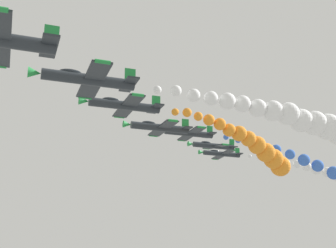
% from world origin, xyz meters
% --- Properties ---
extents(airplane_left_inner, '(9.56, 10.35, 2.32)m').
position_xyz_m(airplane_left_inner, '(-20.88, 15.68, 93.84)').
color(airplane_left_inner, '#23282D').
extents(smoke_trail_left_inner, '(4.25, 26.02, 4.12)m').
position_xyz_m(smoke_trail_left_inner, '(-19.68, -9.64, 92.65)').
color(smoke_trail_left_inner, white).
extents(airplane_right_inner, '(9.56, 10.35, 2.32)m').
position_xyz_m(airplane_right_inner, '(-9.57, 9.28, 95.66)').
color(airplane_right_inner, '#23282D').
extents(smoke_trail_right_inner, '(7.04, 20.53, 7.14)m').
position_xyz_m(smoke_trail_right_inner, '(-6.46, -11.53, 92.42)').
color(smoke_trail_right_inner, orange).
extents(airplane_left_outer, '(9.57, 10.35, 2.33)m').
position_xyz_m(airplane_left_outer, '(0.49, 1.28, 96.37)').
color(airplane_left_outer, '#23282D').
extents(airplane_right_outer, '(9.56, 10.35, 2.32)m').
position_xyz_m(airplane_right_outer, '(10.53, -7.50, 98.98)').
color(airplane_right_outer, '#23282D').
extents(smoke_trail_right_outer, '(6.91, 20.66, 8.12)m').
position_xyz_m(smoke_trail_right_outer, '(7.36, -28.80, 94.95)').
color(smoke_trail_right_outer, blue).
extents(airplane_trailing, '(9.51, 10.35, 2.71)m').
position_xyz_m(airplane_trailing, '(20.70, -17.11, 99.88)').
color(airplane_trailing, '#23282D').
extents(airplane_high_slot, '(9.57, 10.35, 2.33)m').
position_xyz_m(airplane_high_slot, '(30.72, -23.83, 100.94)').
color(airplane_high_slot, '#23282D').
extents(smoke_trail_high_slot, '(6.48, 22.70, 6.14)m').
position_xyz_m(smoke_trail_high_slot, '(27.61, -47.11, 98.19)').
color(smoke_trail_high_slot, white).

